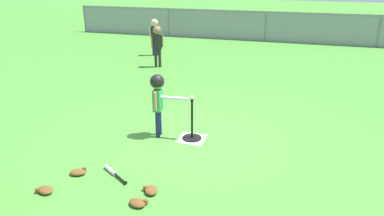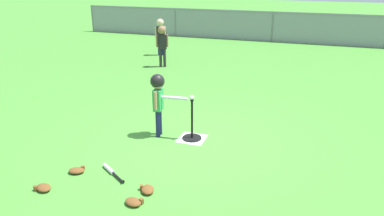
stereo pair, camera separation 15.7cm
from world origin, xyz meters
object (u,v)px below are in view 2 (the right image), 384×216
object	(u,v)px
glove_tossed_aside	(43,188)
batting_tee	(192,133)
baseball_on_tee	(192,97)
spare_bat_silver	(111,171)
batter_child	(158,93)
fielder_deep_right	(162,41)
glove_near_bats	(77,170)
glove_by_plate	(134,202)
fielder_deep_left	(160,32)
glove_outfield_drop	(147,189)

from	to	relation	value
glove_tossed_aside	batting_tee	bearing A→B (deg)	57.34
baseball_on_tee	spare_bat_silver	world-z (taller)	baseball_on_tee
baseball_on_tee	batter_child	world-z (taller)	batter_child
batter_child	fielder_deep_right	distance (m)	4.70
glove_near_bats	glove_tossed_aside	bearing A→B (deg)	-106.53
batter_child	glove_near_bats	xyz separation A→B (m)	(-0.61, -1.51, -0.73)
glove_near_bats	glove_by_plate	bearing A→B (deg)	-20.72
fielder_deep_left	glove_tossed_aside	bearing A→B (deg)	-77.81
batting_tee	glove_by_plate	xyz separation A→B (m)	(-0.08, -1.97, -0.08)
batter_child	glove_outfield_drop	world-z (taller)	batter_child
glove_outfield_drop	spare_bat_silver	bearing A→B (deg)	158.56
batter_child	glove_near_bats	world-z (taller)	batter_child
fielder_deep_left	fielder_deep_right	bearing A→B (deg)	-64.99
baseball_on_tee	fielder_deep_right	bearing A→B (deg)	118.59
batting_tee	batter_child	size ratio (longest dim) A/B	0.64
fielder_deep_left	glove_near_bats	distance (m)	7.53
fielder_deep_right	fielder_deep_left	bearing A→B (deg)	115.01
glove_tossed_aside	baseball_on_tee	bearing A→B (deg)	57.34
baseball_on_tee	spare_bat_silver	distance (m)	1.73
spare_bat_silver	glove_by_plate	world-z (taller)	glove_by_plate
batting_tee	fielder_deep_left	xyz separation A→B (m)	(-3.00, 5.71, 0.64)
batter_child	glove_tossed_aside	distance (m)	2.27
batter_child	fielder_deep_right	world-z (taller)	fielder_deep_right
batter_child	glove_by_plate	size ratio (longest dim) A/B	4.14
batter_child	fielder_deep_right	xyz separation A→B (m)	(-1.78, 4.35, -0.01)
batter_child	glove_outfield_drop	bearing A→B (deg)	-71.99
fielder_deep_right	glove_near_bats	bearing A→B (deg)	-78.66
fielder_deep_right	glove_by_plate	distance (m)	6.71
baseball_on_tee	fielder_deep_right	world-z (taller)	fielder_deep_right
batting_tee	batter_child	world-z (taller)	batter_child
fielder_deep_left	batting_tee	bearing A→B (deg)	-62.27
baseball_on_tee	batter_child	bearing A→B (deg)	-175.28
batting_tee	glove_near_bats	bearing A→B (deg)	-126.98
glove_by_plate	glove_near_bats	xyz separation A→B (m)	(-1.09, 0.41, 0.00)
batting_tee	spare_bat_silver	world-z (taller)	batting_tee
batting_tee	fielder_deep_right	world-z (taller)	fielder_deep_right
batting_tee	glove_outfield_drop	distance (m)	1.67
glove_by_plate	spare_bat_silver	bearing A→B (deg)	138.71
fielder_deep_left	glove_by_plate	world-z (taller)	fielder_deep_left
spare_bat_silver	glove_outfield_drop	bearing A→B (deg)	-21.44
glove_tossed_aside	glove_outfield_drop	bearing A→B (deg)	16.94
spare_bat_silver	fielder_deep_right	bearing A→B (deg)	105.84
batter_child	fielder_deep_left	distance (m)	6.25
spare_bat_silver	fielder_deep_left	bearing A→B (deg)	107.74
fielder_deep_left	glove_by_plate	size ratio (longest dim) A/B	4.51
glove_by_plate	glove_tossed_aside	xyz separation A→B (m)	(-1.24, -0.09, 0.00)
baseball_on_tee	fielder_deep_left	xyz separation A→B (m)	(-3.00, 5.71, 0.02)
batter_child	spare_bat_silver	distance (m)	1.55
glove_near_bats	spare_bat_silver	bearing A→B (deg)	19.27
fielder_deep_left	spare_bat_silver	bearing A→B (deg)	-72.26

